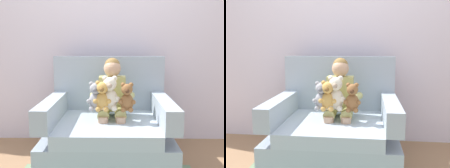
# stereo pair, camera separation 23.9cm
# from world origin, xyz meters

# --- Properties ---
(ground_plane) EXTENTS (8.00, 8.00, 0.00)m
(ground_plane) POSITION_xyz_m (0.00, 0.00, 0.00)
(ground_plane) COLOR #936D4C
(back_wall) EXTENTS (6.00, 0.10, 2.60)m
(back_wall) POSITION_xyz_m (0.00, 0.73, 1.30)
(back_wall) COLOR silver
(back_wall) RESTS_ON ground
(armchair) EXTENTS (1.19, 0.99, 1.03)m
(armchair) POSITION_xyz_m (0.00, 0.05, 0.31)
(armchair) COLOR #9EADBC
(armchair) RESTS_ON ground
(seated_child) EXTENTS (0.45, 0.39, 0.82)m
(seated_child) POSITION_xyz_m (0.04, 0.09, 0.65)
(seated_child) COLOR tan
(seated_child) RESTS_ON armchair
(plush_grey) EXTENTS (0.16, 0.13, 0.27)m
(plush_grey) POSITION_xyz_m (-0.11, -0.08, 0.68)
(plush_grey) COLOR #9E9EA3
(plush_grey) RESTS_ON armchair
(plush_cream) EXTENTS (0.19, 0.16, 0.32)m
(plush_cream) POSITION_xyz_m (0.02, -0.07, 0.70)
(plush_cream) COLOR silver
(plush_cream) RESTS_ON armchair
(plush_honey) EXTENTS (0.17, 0.14, 0.28)m
(plush_honey) POSITION_xyz_m (-0.05, -0.09, 0.68)
(plush_honey) COLOR gold
(plush_honey) RESTS_ON armchair
(plush_brown) EXTENTS (0.16, 0.13, 0.26)m
(plush_brown) POSITION_xyz_m (0.17, -0.11, 0.68)
(plush_brown) COLOR brown
(plush_brown) RESTS_ON armchair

